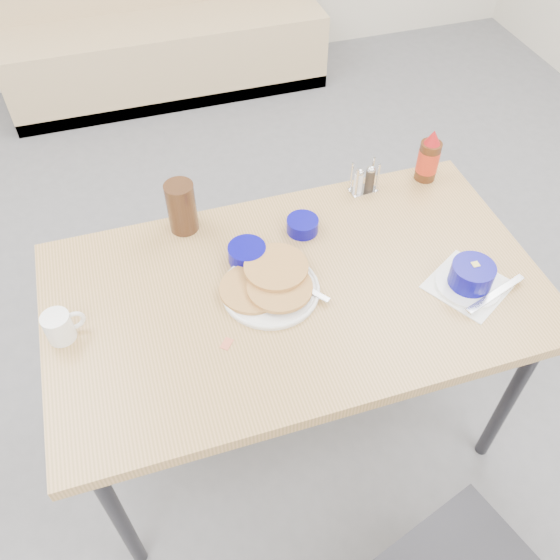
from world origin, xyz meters
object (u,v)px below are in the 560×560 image
object	(u,v)px
creamer_bowl	(247,253)
condiment_caddy	(364,181)
amber_tumbler	(182,207)
dining_table	(296,302)
grits_setting	(471,278)
pancake_plate	(270,285)
coffee_mug	(60,326)
syrup_bottle	(429,158)
booth_bench	(163,31)
butter_bowl	(303,225)

from	to	relation	value
creamer_bowl	condiment_caddy	bearing A→B (deg)	23.04
condiment_caddy	amber_tumbler	bearing A→B (deg)	175.44
dining_table	grits_setting	distance (m)	0.50
pancake_plate	grits_setting	xyz separation A→B (m)	(0.54, -0.15, 0.02)
coffee_mug	grits_setting	xyz separation A→B (m)	(1.10, -0.16, -0.01)
grits_setting	creamer_bowl	bearing A→B (deg)	153.13
grits_setting	syrup_bottle	bearing A→B (deg)	77.93
grits_setting	syrup_bottle	distance (m)	0.49
pancake_plate	coffee_mug	world-z (taller)	coffee_mug
syrup_bottle	amber_tumbler	bearing A→B (deg)	180.00
creamer_bowl	syrup_bottle	distance (m)	0.70
booth_bench	pancake_plate	distance (m)	2.56
syrup_bottle	coffee_mug	bearing A→B (deg)	-165.31
booth_bench	amber_tumbler	bearing A→B (deg)	-96.52
grits_setting	syrup_bottle	xyz separation A→B (m)	(0.10, 0.48, 0.04)
condiment_caddy	booth_bench	bearing A→B (deg)	94.40
dining_table	condiment_caddy	size ratio (longest dim) A/B	12.94
pancake_plate	creamer_bowl	size ratio (longest dim) A/B	2.57
amber_tumbler	condiment_caddy	world-z (taller)	amber_tumbler
booth_bench	creamer_bowl	bearing A→B (deg)	-92.44
pancake_plate	butter_bowl	distance (m)	0.26
pancake_plate	grits_setting	size ratio (longest dim) A/B	0.99
dining_table	condiment_caddy	xyz separation A→B (m)	(0.35, 0.34, 0.10)
coffee_mug	grits_setting	bearing A→B (deg)	-8.37
pancake_plate	condiment_caddy	world-z (taller)	condiment_caddy
coffee_mug	creamer_bowl	size ratio (longest dim) A/B	0.97
booth_bench	condiment_caddy	world-z (taller)	booth_bench
dining_table	condiment_caddy	bearing A→B (deg)	44.52
booth_bench	creamer_bowl	world-z (taller)	booth_bench
grits_setting	amber_tumbler	world-z (taller)	amber_tumbler
booth_bench	butter_bowl	size ratio (longest dim) A/B	19.42
coffee_mug	syrup_bottle	xyz separation A→B (m)	(1.21, 0.32, 0.04)
coffee_mug	syrup_bottle	size ratio (longest dim) A/B	0.58
dining_table	grits_setting	size ratio (longest dim) A/B	4.82
dining_table	syrup_bottle	bearing A→B (deg)	30.84
pancake_plate	syrup_bottle	xyz separation A→B (m)	(0.64, 0.32, 0.06)
grits_setting	condiment_caddy	size ratio (longest dim) A/B	2.69
condiment_caddy	coffee_mug	bearing A→B (deg)	-166.71
butter_bowl	amber_tumbler	bearing A→B (deg)	160.40
dining_table	amber_tumbler	size ratio (longest dim) A/B	8.42
coffee_mug	condiment_caddy	size ratio (longest dim) A/B	1.00
condiment_caddy	creamer_bowl	bearing A→B (deg)	-161.51
coffee_mug	grits_setting	distance (m)	1.12
butter_bowl	amber_tumbler	distance (m)	0.37
pancake_plate	syrup_bottle	bearing A→B (deg)	26.79
amber_tumbler	condiment_caddy	size ratio (longest dim) A/B	1.54
amber_tumbler	coffee_mug	bearing A→B (deg)	-140.64
coffee_mug	grits_setting	size ratio (longest dim) A/B	0.37
amber_tumbler	pancake_plate	bearing A→B (deg)	-61.12
grits_setting	creamer_bowl	size ratio (longest dim) A/B	2.60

